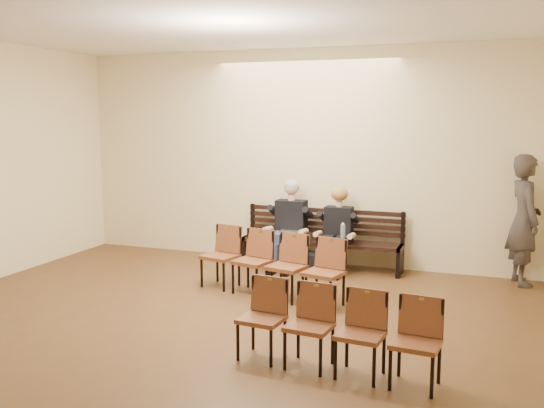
{
  "coord_description": "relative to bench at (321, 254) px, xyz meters",
  "views": [
    {
      "loc": [
        2.91,
        -4.53,
        2.43
      ],
      "look_at": [
        -0.24,
        4.05,
        1.09
      ],
      "focal_mm": 40.0,
      "sensor_mm": 36.0,
      "label": 1
    }
  ],
  "objects": [
    {
      "name": "passerby",
      "position": [
        2.99,
        0.1,
        0.86
      ],
      "size": [
        0.73,
        0.91,
        2.17
      ],
      "primitive_type": "imported",
      "rotation": [
        0.0,
        0.0,
        1.86
      ],
      "color": "#38322E",
      "rests_on": "ground"
    },
    {
      "name": "bag",
      "position": [
        -0.06,
        -0.26,
        -0.08
      ],
      "size": [
        0.47,
        0.41,
        0.29
      ],
      "primitive_type": "cube",
      "rotation": [
        0.0,
        0.0,
        -0.42
      ],
      "color": "black",
      "rests_on": "ground"
    },
    {
      "name": "bench",
      "position": [
        0.0,
        0.0,
        0.0
      ],
      "size": [
        2.6,
        0.9,
        0.45
      ],
      "primitive_type": "cube",
      "color": "black",
      "rests_on": "ground"
    },
    {
      "name": "seated_woman",
      "position": [
        0.29,
        -0.12,
        0.39
      ],
      "size": [
        0.53,
        0.74,
        1.24
      ],
      "primitive_type": null,
      "color": "black",
      "rests_on": "ground"
    },
    {
      "name": "laptop",
      "position": [
        -0.45,
        -0.25,
        0.34
      ],
      "size": [
        0.33,
        0.26,
        0.23
      ],
      "primitive_type": "cube",
      "rotation": [
        0.0,
        0.0,
        0.04
      ],
      "color": "#B4B4B8",
      "rests_on": "bench"
    },
    {
      "name": "chair_row_back",
      "position": [
        1.2,
        -3.81,
        0.18
      ],
      "size": [
        2.0,
        0.62,
        0.81
      ],
      "primitive_type": "cube",
      "rotation": [
        0.0,
        0.0,
        -0.09
      ],
      "color": "brown",
      "rests_on": "ground"
    },
    {
      "name": "seated_man",
      "position": [
        -0.49,
        -0.12,
        0.49
      ],
      "size": [
        0.59,
        0.82,
        1.42
      ],
      "primitive_type": null,
      "color": "black",
      "rests_on": "ground"
    },
    {
      "name": "chair_row_front",
      "position": [
        -0.24,
        -1.73,
        0.21
      ],
      "size": [
        2.18,
        0.95,
        0.87
      ],
      "primitive_type": "cube",
      "rotation": [
        0.0,
        0.0,
        -0.23
      ],
      "color": "brown",
      "rests_on": "ground"
    },
    {
      "name": "water_bottle",
      "position": [
        0.43,
        -0.33,
        0.34
      ],
      "size": [
        0.09,
        0.09,
        0.24
      ],
      "primitive_type": "cylinder",
      "rotation": [
        0.0,
        0.0,
        0.22
      ],
      "color": "silver",
      "rests_on": "bench"
    },
    {
      "name": "room_walls",
      "position": [
        -0.38,
        -3.86,
        2.31
      ],
      "size": [
        8.02,
        10.01,
        3.51
      ],
      "color": "beige",
      "rests_on": "ground"
    },
    {
      "name": "ground",
      "position": [
        -0.38,
        -4.65,
        -0.23
      ],
      "size": [
        10.0,
        10.0,
        0.0
      ],
      "primitive_type": "plane",
      "color": "brown",
      "rests_on": "ground"
    }
  ]
}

